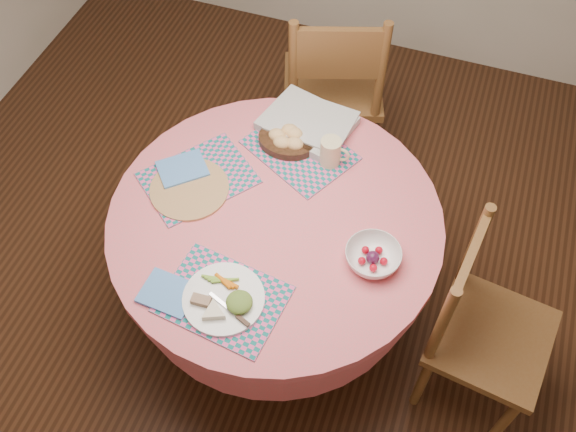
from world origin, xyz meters
name	(u,v)px	position (x,y,z in m)	size (l,w,h in m)	color
ground	(278,311)	(0.00, 0.00, 0.00)	(4.00, 4.00, 0.00)	#331C0F
dining_table	(276,246)	(0.00, 0.00, 0.56)	(1.24, 1.24, 0.75)	#D8646E
chair_right	(481,327)	(0.82, -0.04, 0.49)	(0.47, 0.49, 0.94)	brown
chair_back	(333,87)	(-0.05, 0.96, 0.53)	(0.59, 0.57, 1.01)	brown
placemat_front	(223,299)	(-0.05, -0.38, 0.75)	(0.40, 0.30, 0.01)	#126969
placemat_left	(198,178)	(-0.34, 0.07, 0.75)	(0.40, 0.30, 0.01)	#126969
placemat_back	(300,150)	(-0.02, 0.34, 0.75)	(0.40, 0.30, 0.01)	#126969
wicker_trivet	(190,189)	(-0.35, 0.01, 0.76)	(0.30, 0.30, 0.01)	#A66E48
napkin_near	(168,293)	(-0.23, -0.42, 0.76)	(0.18, 0.14, 0.01)	#5087CF
napkin_far	(182,169)	(-0.41, 0.09, 0.76)	(0.18, 0.14, 0.01)	#5087CF
dinner_plate	(225,300)	(-0.04, -0.39, 0.77)	(0.28, 0.28, 0.05)	white
bread_bowl	(287,139)	(-0.08, 0.35, 0.79)	(0.23, 0.23, 0.08)	black
latte_mug	(331,152)	(0.11, 0.32, 0.81)	(0.12, 0.08, 0.12)	beige
fruit_bowl	(373,257)	(0.38, -0.07, 0.78)	(0.23, 0.23, 0.06)	white
newspaper_stack	(308,122)	(-0.03, 0.47, 0.78)	(0.40, 0.35, 0.04)	silver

